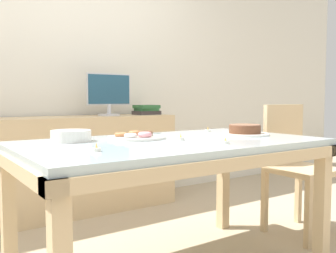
{
  "coord_description": "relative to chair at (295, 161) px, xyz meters",
  "views": [
    {
      "loc": [
        -1.17,
        -1.65,
        0.98
      ],
      "look_at": [
        0.09,
        0.18,
        0.82
      ],
      "focal_mm": 40.0,
      "sensor_mm": 36.0,
      "label": 1
    }
  ],
  "objects": [
    {
      "name": "dining_table",
      "position": [
        -1.15,
        -0.06,
        0.14
      ],
      "size": [
        1.65,
        0.95,
        0.76
      ],
      "color": "silver",
      "rests_on": "ground"
    },
    {
      "name": "wall_back",
      "position": [
        -1.15,
        1.66,
        0.78
      ],
      "size": [
        8.0,
        0.1,
        2.6
      ],
      "primitive_type": "cube",
      "color": "silver",
      "rests_on": "ground"
    },
    {
      "name": "chair",
      "position": [
        0.0,
        0.0,
        0.0
      ],
      "size": [
        0.43,
        0.43,
        0.94
      ],
      "color": "#D1B284",
      "rests_on": "ground"
    },
    {
      "name": "plate_stack",
      "position": [
        -1.63,
        0.19,
        0.26
      ],
      "size": [
        0.21,
        0.21,
        0.06
      ],
      "color": "silver",
      "rests_on": "dining_table"
    },
    {
      "name": "tealight_right_edge",
      "position": [
        -0.65,
        0.23,
        0.24
      ],
      "size": [
        0.04,
        0.04,
        0.04
      ],
      "color": "silver",
      "rests_on": "dining_table"
    },
    {
      "name": "tealight_centre",
      "position": [
        -1.03,
        -0.35,
        0.24
      ],
      "size": [
        0.04,
        0.04,
        0.04
      ],
      "color": "silver",
      "rests_on": "dining_table"
    },
    {
      "name": "tealight_left_edge",
      "position": [
        -1.67,
        -0.24,
        0.24
      ],
      "size": [
        0.04,
        0.04,
        0.04
      ],
      "color": "silver",
      "rests_on": "dining_table"
    },
    {
      "name": "sideboard",
      "position": [
        -1.15,
        1.36,
        -0.11
      ],
      "size": [
        1.75,
        0.44,
        0.83
      ],
      "color": "#D1B284",
      "rests_on": "ground"
    },
    {
      "name": "book_stack",
      "position": [
        -0.45,
        1.36,
        0.35
      ],
      "size": [
        0.25,
        0.2,
        0.09
      ],
      "color": "#3F3838",
      "rests_on": "sideboard"
    },
    {
      "name": "pastry_platter",
      "position": [
        -1.27,
        0.12,
        0.25
      ],
      "size": [
        0.33,
        0.33,
        0.04
      ],
      "color": "silver",
      "rests_on": "dining_table"
    },
    {
      "name": "computer_monitor",
      "position": [
        -0.85,
        1.36,
        0.5
      ],
      "size": [
        0.42,
        0.2,
        0.38
      ],
      "color": "silver",
      "rests_on": "sideboard"
    },
    {
      "name": "tealight_near_cakes",
      "position": [
        -1.11,
        -0.09,
        0.24
      ],
      "size": [
        0.04,
        0.04,
        0.04
      ],
      "color": "silver",
      "rests_on": "dining_table"
    },
    {
      "name": "cake_chocolate_round",
      "position": [
        -0.61,
        -0.08,
        0.26
      ],
      "size": [
        0.3,
        0.3,
        0.07
      ],
      "color": "silver",
      "rests_on": "dining_table"
    }
  ]
}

